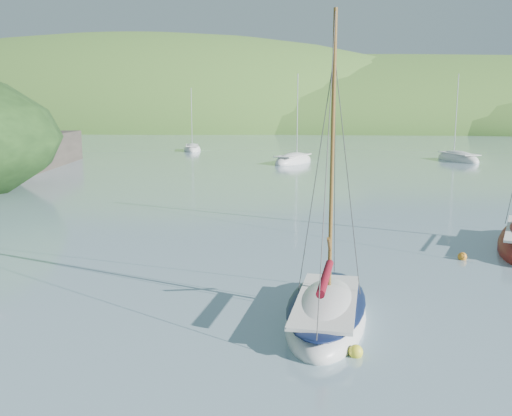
# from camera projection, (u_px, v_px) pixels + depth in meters

# --- Properties ---
(ground) EXTENTS (700.00, 700.00, 0.00)m
(ground) POSITION_uv_depth(u_px,v_px,m) (194.00, 328.00, 16.78)
(ground) COLOR slate
(ground) RESTS_ON ground
(shoreline_hills) EXTENTS (690.00, 135.00, 56.00)m
(shoreline_hills) POSITION_uv_depth(u_px,v_px,m) (291.00, 126.00, 186.28)
(shoreline_hills) COLOR #336024
(shoreline_hills) RESTS_ON ground
(daysailer_white) EXTENTS (2.83, 6.62, 9.94)m
(daysailer_white) POSITION_uv_depth(u_px,v_px,m) (327.00, 313.00, 17.34)
(daysailer_white) COLOR silver
(daysailer_white) RESTS_ON ground
(distant_sloop_a) EXTENTS (5.37, 8.16, 11.00)m
(distant_sloop_a) POSITION_uv_depth(u_px,v_px,m) (293.00, 161.00, 65.57)
(distant_sloop_a) COLOR silver
(distant_sloop_a) RESTS_ON ground
(distant_sloop_b) EXTENTS (5.16, 8.28, 11.14)m
(distant_sloop_b) POSITION_uv_depth(u_px,v_px,m) (458.00, 159.00, 68.14)
(distant_sloop_b) COLOR silver
(distant_sloop_b) RESTS_ON ground
(distant_sloop_c) EXTENTS (4.04, 7.31, 9.88)m
(distant_sloop_c) POSITION_uv_depth(u_px,v_px,m) (192.00, 150.00, 83.64)
(distant_sloop_c) COLOR silver
(distant_sloop_c) RESTS_ON ground
(mooring_buoys) EXTENTS (21.36, 10.66, 0.46)m
(mooring_buoys) POSITION_uv_depth(u_px,v_px,m) (152.00, 285.00, 20.45)
(mooring_buoys) COLOR yellow
(mooring_buoys) RESTS_ON ground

